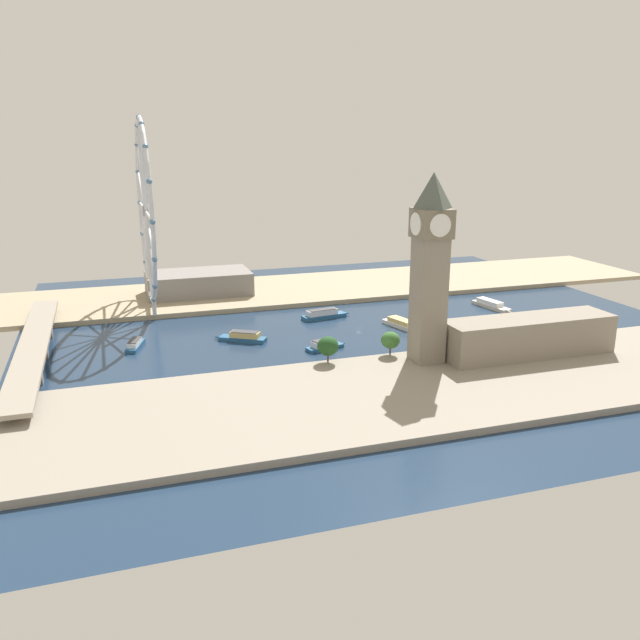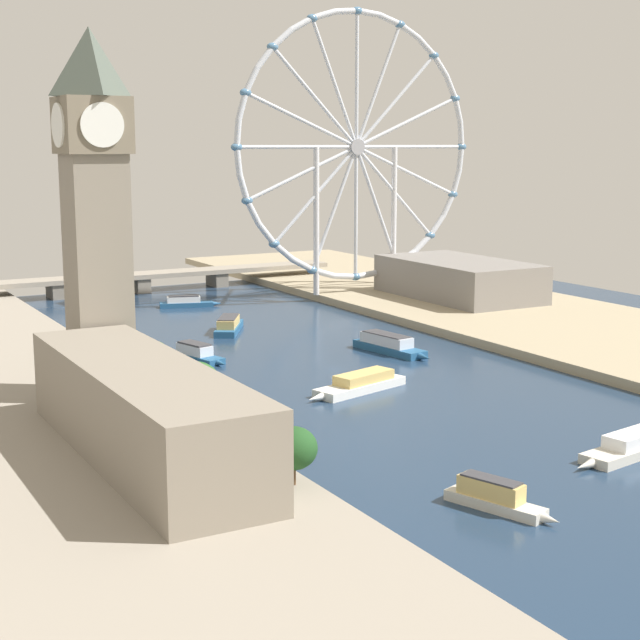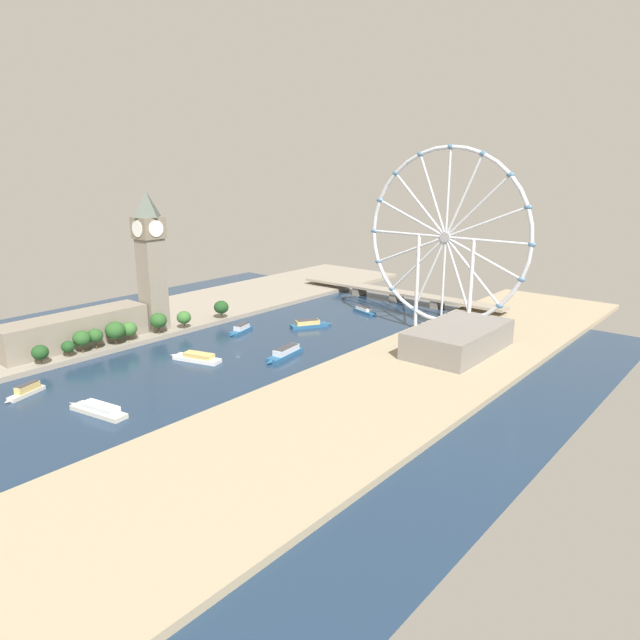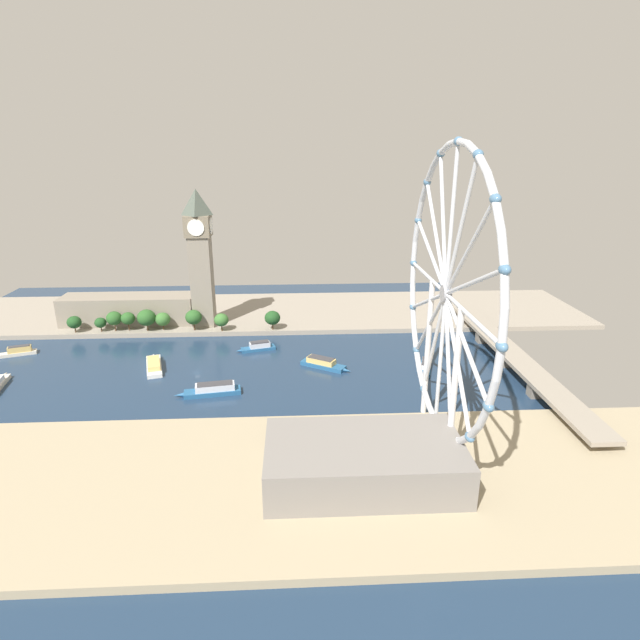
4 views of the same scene
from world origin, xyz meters
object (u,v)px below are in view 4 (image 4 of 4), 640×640
object	(u,v)px
tour_boat_4	(18,351)
tour_boat_5	(323,363)
river_bridge	(512,355)
parliament_block	(129,309)
tour_boat_2	(154,365)
tour_boat_1	(426,366)
clock_tower	(200,257)
riverside_hall	(364,461)
ferris_wheel	(446,295)
tour_boat_7	(258,347)
tour_boat_0	(213,390)

from	to	relation	value
tour_boat_4	tour_boat_5	world-z (taller)	tour_boat_4
river_bridge	tour_boat_4	size ratio (longest dim) A/B	8.23
parliament_block	tour_boat_2	bearing A→B (deg)	25.29
tour_boat_5	tour_boat_4	bearing A→B (deg)	-156.98
parliament_block	tour_boat_4	size ratio (longest dim) A/B	3.92
tour_boat_1	tour_boat_2	size ratio (longest dim) A/B	0.74
tour_boat_1	tour_boat_2	world-z (taller)	tour_boat_2
tour_boat_4	tour_boat_1	bearing A→B (deg)	153.17
clock_tower	riverside_hall	xyz separation A→B (m)	(172.86, 83.40, -38.60)
ferris_wheel	river_bridge	size ratio (longest dim) A/B	0.63
parliament_block	riverside_hall	world-z (taller)	parliament_block
tour_boat_2	tour_boat_5	bearing A→B (deg)	-107.72
tour_boat_7	tour_boat_1	bearing A→B (deg)	145.03
ferris_wheel	riverside_hall	xyz separation A→B (m)	(28.86, -33.36, -52.07)
clock_tower	tour_boat_4	bearing A→B (deg)	-68.25
tour_boat_0	tour_boat_1	xyz separation A→B (m)	(-23.81, 112.02, -0.50)
tour_boat_0	ferris_wheel	bearing A→B (deg)	145.80
parliament_block	river_bridge	bearing A→B (deg)	71.40
tour_boat_2	tour_boat_7	bearing A→B (deg)	-82.46
parliament_block	tour_boat_0	xyz separation A→B (m)	(104.36, 70.54, -9.93)
tour_boat_4	tour_boat_7	size ratio (longest dim) A/B	0.93
clock_tower	tour_boat_0	bearing A→B (deg)	11.06
parliament_block	tour_boat_1	distance (m)	199.82
clock_tower	tour_boat_7	xyz separation A→B (m)	(40.07, 37.76, -47.00)
parliament_block	tour_boat_7	distance (m)	101.54
clock_tower	tour_boat_7	world-z (taller)	clock_tower
clock_tower	riverside_hall	world-z (taller)	clock_tower
clock_tower	ferris_wheel	distance (m)	185.88
riverside_hall	tour_boat_0	world-z (taller)	riverside_hall
clock_tower	ferris_wheel	bearing A→B (deg)	39.04
tour_boat_0	tour_boat_5	size ratio (longest dim) A/B	1.17
tour_boat_2	tour_boat_5	world-z (taller)	tour_boat_5
tour_boat_0	tour_boat_1	bearing A→B (deg)	-176.61
clock_tower	tour_boat_4	distance (m)	119.49
ferris_wheel	river_bridge	bearing A→B (deg)	139.47
ferris_wheel	tour_boat_1	world-z (taller)	ferris_wheel
river_bridge	tour_boat_4	xyz separation A→B (m)	(-29.88, -281.63, -4.02)
river_bridge	tour_boat_7	size ratio (longest dim) A/B	7.65
river_bridge	tour_boat_7	bearing A→B (deg)	-102.16
clock_tower	tour_boat_7	distance (m)	72.39
tour_boat_2	tour_boat_5	xyz separation A→B (m)	(3.30, 93.02, 0.27)
tour_boat_2	tour_boat_4	world-z (taller)	tour_boat_4
clock_tower	parliament_block	xyz separation A→B (m)	(-7.15, -51.54, -36.78)
river_bridge	tour_boat_2	xyz separation A→B (m)	(-6.65, -197.46, -4.37)
riverside_hall	tour_boat_4	world-z (taller)	riverside_hall
ferris_wheel	tour_boat_2	distance (m)	168.01
tour_boat_1	tour_boat_0	bearing A→B (deg)	-60.87
tour_boat_2	riverside_hall	bearing A→B (deg)	-152.74
tour_boat_4	tour_boat_7	distance (m)	139.87
clock_tower	riverside_hall	distance (m)	195.77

